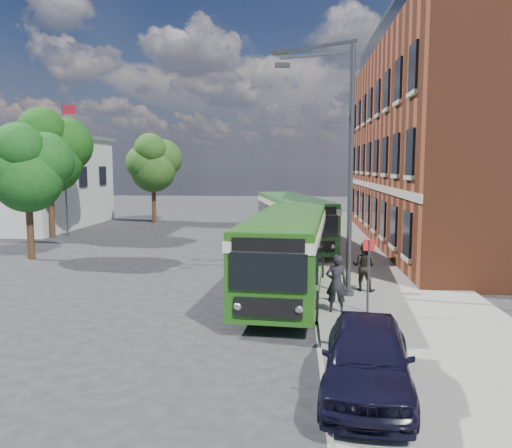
# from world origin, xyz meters

# --- Properties ---
(ground) EXTENTS (120.00, 120.00, 0.00)m
(ground) POSITION_xyz_m (0.00, 0.00, 0.00)
(ground) COLOR #252527
(ground) RESTS_ON ground
(pavement) EXTENTS (6.00, 48.00, 0.15)m
(pavement) POSITION_xyz_m (7.00, 8.00, 0.07)
(pavement) COLOR gray
(pavement) RESTS_ON ground
(kerb_line) EXTENTS (0.12, 48.00, 0.01)m
(kerb_line) POSITION_xyz_m (3.95, 8.00, 0.01)
(kerb_line) COLOR beige
(kerb_line) RESTS_ON ground
(brick_office) EXTENTS (12.10, 26.00, 14.20)m
(brick_office) POSITION_xyz_m (14.00, 12.00, 6.97)
(brick_office) COLOR brown
(brick_office) RESTS_ON ground
(white_building) EXTENTS (9.40, 13.40, 7.30)m
(white_building) POSITION_xyz_m (-18.00, 18.00, 3.66)
(white_building) COLOR silver
(white_building) RESTS_ON ground
(flagpole) EXTENTS (0.95, 0.10, 9.00)m
(flagpole) POSITION_xyz_m (-12.45, 13.00, 4.94)
(flagpole) COLOR #3B3E41
(flagpole) RESTS_ON ground
(street_lamp) EXTENTS (2.96, 2.38, 9.00)m
(street_lamp) POSITION_xyz_m (4.84, -2.00, 4.79)
(street_lamp) COLOR #3B3E41
(street_lamp) RESTS_ON ground
(bus_stop_sign) EXTENTS (0.35, 0.08, 2.52)m
(bus_stop_sign) POSITION_xyz_m (5.60, -4.20, 1.51)
(bus_stop_sign) COLOR #3B3E41
(bus_stop_sign) RESTS_ON ground
(bus_front) EXTENTS (3.40, 11.00, 3.02)m
(bus_front) POSITION_xyz_m (2.98, -1.31, 1.83)
(bus_front) COLOR #235D15
(bus_front) RESTS_ON ground
(bus_rear) EXTENTS (4.95, 12.26, 3.02)m
(bus_rear) POSITION_xyz_m (3.00, 9.75, 1.83)
(bus_rear) COLOR #256423
(bus_rear) RESTS_ON ground
(parked_car) EXTENTS (2.36, 4.66, 1.52)m
(parked_car) POSITION_xyz_m (4.80, -9.91, 0.91)
(parked_car) COLOR black
(parked_car) RESTS_ON pavement
(pedestrian_a) EXTENTS (0.70, 0.46, 1.88)m
(pedestrian_a) POSITION_xyz_m (4.60, -4.17, 1.09)
(pedestrian_a) COLOR black
(pedestrian_a) RESTS_ON pavement
(pedestrian_b) EXTENTS (1.09, 0.98, 1.85)m
(pedestrian_b) POSITION_xyz_m (5.85, -1.27, 1.08)
(pedestrian_b) COLOR black
(pedestrian_b) RESTS_ON pavement
(tree_left) EXTENTS (4.14, 3.94, 6.99)m
(tree_left) POSITION_xyz_m (-10.42, 4.57, 4.74)
(tree_left) COLOR #362313
(tree_left) RESTS_ON ground
(tree_mid) EXTENTS (5.09, 4.84, 8.60)m
(tree_mid) POSITION_xyz_m (-13.11, 12.17, 5.83)
(tree_mid) COLOR #362313
(tree_mid) RESTS_ON ground
(tree_right) EXTENTS (4.46, 4.24, 7.53)m
(tree_right) POSITION_xyz_m (-8.77, 21.38, 5.11)
(tree_right) COLOR #362313
(tree_right) RESTS_ON ground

